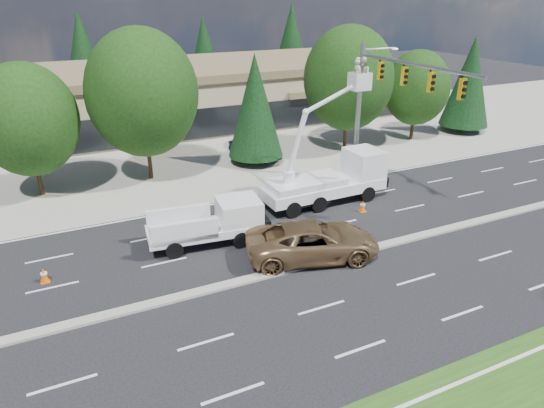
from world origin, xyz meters
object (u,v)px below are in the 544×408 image
utility_pickup (213,226)px  bucket_truck (334,172)px  minivan (313,241)px  signal_mast (380,96)px

utility_pickup → bucket_truck: bucket_truck is taller
bucket_truck → minivan: (-4.70, -5.61, -0.97)m
bucket_truck → minivan: size_ratio=1.33×
utility_pickup → minivan: 5.25m
signal_mast → bucket_truck: 5.59m
utility_pickup → minivan: bearing=-36.1°
bucket_truck → minivan: bearing=-131.1°
utility_pickup → minivan: utility_pickup is taller
signal_mast → utility_pickup: bearing=-166.6°
minivan → bucket_truck: bearing=-24.8°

